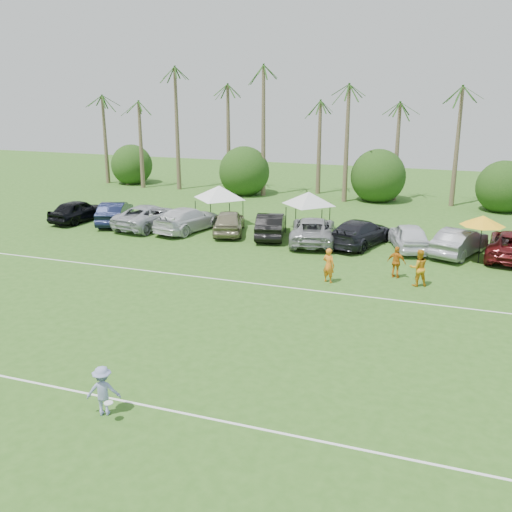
% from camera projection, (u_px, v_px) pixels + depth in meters
% --- Properties ---
extents(field_lines, '(80.00, 12.10, 0.01)m').
position_uv_depth(field_lines, '(136.00, 319.00, 24.57)').
color(field_lines, white).
rests_on(field_lines, ground).
extents(palm_tree_0, '(2.40, 2.40, 8.90)m').
position_uv_depth(palm_tree_0, '(97.00, 108.00, 56.56)').
color(palm_tree_0, brown).
rests_on(palm_tree_0, ground).
extents(palm_tree_1, '(2.40, 2.40, 9.90)m').
position_uv_depth(palm_tree_1, '(140.00, 100.00, 54.70)').
color(palm_tree_1, brown).
rests_on(palm_tree_1, ground).
extents(palm_tree_2, '(2.40, 2.40, 10.90)m').
position_uv_depth(palm_tree_2, '(187.00, 90.00, 52.85)').
color(palm_tree_2, brown).
rests_on(palm_tree_2, ground).
extents(palm_tree_3, '(2.40, 2.40, 11.90)m').
position_uv_depth(palm_tree_3, '(226.00, 81.00, 51.33)').
color(palm_tree_3, brown).
rests_on(palm_tree_3, ground).
extents(palm_tree_4, '(2.40, 2.40, 8.90)m').
position_uv_depth(palm_tree_4, '(268.00, 111.00, 50.79)').
color(palm_tree_4, brown).
rests_on(palm_tree_4, ground).
extents(palm_tree_5, '(2.40, 2.40, 9.90)m').
position_uv_depth(palm_tree_5, '(312.00, 101.00, 49.25)').
color(palm_tree_5, brown).
rests_on(palm_tree_5, ground).
extents(palm_tree_6, '(2.40, 2.40, 10.90)m').
position_uv_depth(palm_tree_6, '(359.00, 91.00, 47.72)').
color(palm_tree_6, brown).
rests_on(palm_tree_6, ground).
extents(palm_tree_7, '(2.40, 2.40, 11.90)m').
position_uv_depth(palm_tree_7, '(409.00, 80.00, 46.20)').
color(palm_tree_7, brown).
rests_on(palm_tree_7, ground).
extents(palm_tree_8, '(2.40, 2.40, 8.90)m').
position_uv_depth(palm_tree_8, '(471.00, 114.00, 45.34)').
color(palm_tree_8, brown).
rests_on(palm_tree_8, ground).
extents(bush_tree_0, '(4.00, 4.00, 4.00)m').
position_uv_depth(bush_tree_0, '(132.00, 166.00, 58.13)').
color(bush_tree_0, brown).
rests_on(bush_tree_0, ground).
extents(bush_tree_1, '(4.00, 4.00, 4.00)m').
position_uv_depth(bush_tree_1, '(251.00, 172.00, 53.96)').
color(bush_tree_1, brown).
rests_on(bush_tree_1, ground).
extents(bush_tree_2, '(4.00, 4.00, 4.00)m').
position_uv_depth(bush_tree_2, '(379.00, 179.00, 50.11)').
color(bush_tree_2, brown).
rests_on(bush_tree_2, ground).
extents(bush_tree_3, '(4.00, 4.00, 4.00)m').
position_uv_depth(bush_tree_3, '(502.00, 185.00, 46.91)').
color(bush_tree_3, brown).
rests_on(bush_tree_3, ground).
extents(sideline_player_a, '(0.77, 0.63, 1.80)m').
position_uv_depth(sideline_player_a, '(329.00, 265.00, 28.88)').
color(sideline_player_a, orange).
rests_on(sideline_player_a, ground).
extents(sideline_player_b, '(1.12, 1.01, 1.89)m').
position_uv_depth(sideline_player_b, '(418.00, 268.00, 28.37)').
color(sideline_player_b, orange).
rests_on(sideline_player_b, ground).
extents(sideline_player_c, '(1.05, 0.62, 1.68)m').
position_uv_depth(sideline_player_c, '(396.00, 262.00, 29.60)').
color(sideline_player_c, orange).
rests_on(sideline_player_c, ground).
extents(canopy_tent_left, '(4.04, 4.04, 3.28)m').
position_uv_depth(canopy_tent_left, '(219.00, 186.00, 40.59)').
color(canopy_tent_left, black).
rests_on(canopy_tent_left, ground).
extents(canopy_tent_right, '(3.87, 3.87, 3.13)m').
position_uv_depth(canopy_tent_right, '(309.00, 192.00, 38.91)').
color(canopy_tent_right, black).
rests_on(canopy_tent_right, ground).
extents(market_umbrella, '(2.46, 2.46, 2.74)m').
position_uv_depth(market_umbrella, '(483.00, 221.00, 31.63)').
color(market_umbrella, black).
rests_on(market_umbrella, ground).
extents(frisbee_player, '(1.17, 0.94, 1.59)m').
position_uv_depth(frisbee_player, '(103.00, 391.00, 17.22)').
color(frisbee_player, '#868DBE').
rests_on(frisbee_player, ground).
extents(parked_car_0, '(2.50, 5.00, 1.63)m').
position_uv_depth(parked_car_0, '(78.00, 211.00, 41.94)').
color(parked_car_0, black).
rests_on(parked_car_0, ground).
extents(parked_car_1, '(3.32, 5.25, 1.63)m').
position_uv_depth(parked_car_1, '(115.00, 213.00, 41.25)').
color(parked_car_1, black).
rests_on(parked_car_1, ground).
extents(parked_car_2, '(3.55, 6.22, 1.63)m').
position_uv_depth(parked_car_2, '(150.00, 216.00, 40.18)').
color(parked_car_2, '#ADAFB6').
rests_on(parked_car_2, ground).
extents(parked_car_3, '(3.47, 6.00, 1.63)m').
position_uv_depth(parked_car_3, '(188.00, 219.00, 39.23)').
color(parked_car_3, silver).
rests_on(parked_car_3, ground).
extents(parked_car_4, '(3.26, 5.15, 1.63)m').
position_uv_depth(parked_car_4, '(229.00, 222.00, 38.52)').
color(parked_car_4, '#7E7758').
rests_on(parked_car_4, ground).
extents(parked_car_5, '(2.87, 5.23, 1.63)m').
position_uv_depth(parked_car_5, '(271.00, 225.00, 37.62)').
color(parked_car_5, black).
rests_on(parked_car_5, ground).
extents(parked_car_6, '(3.87, 6.32, 1.63)m').
position_uv_depth(parked_car_6, '(313.00, 230.00, 36.31)').
color(parked_car_6, '#949598').
rests_on(parked_car_6, ground).
extents(parked_car_7, '(3.84, 6.06, 1.63)m').
position_uv_depth(parked_car_7, '(360.00, 233.00, 35.66)').
color(parked_car_7, black).
rests_on(parked_car_7, ground).
extents(parked_car_8, '(3.25, 5.15, 1.63)m').
position_uv_depth(parked_car_8, '(409.00, 236.00, 34.80)').
color(parked_car_8, white).
rests_on(parked_car_8, ground).
extents(parked_car_9, '(3.39, 5.25, 1.63)m').
position_uv_depth(parked_car_9, '(460.00, 242.00, 33.56)').
color(parked_car_9, slate).
rests_on(parked_car_9, ground).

